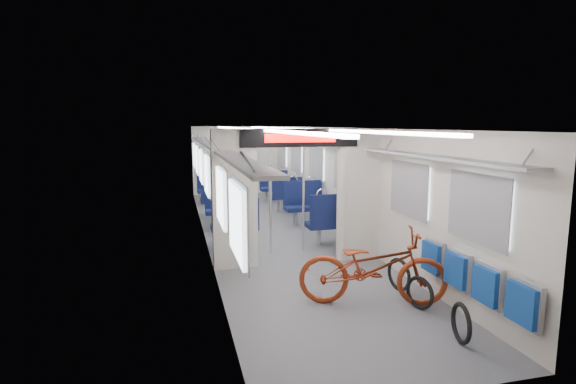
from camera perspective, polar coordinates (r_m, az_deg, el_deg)
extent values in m
plane|color=#515456|center=(9.75, -1.85, -5.48)|extent=(12.00, 12.00, 0.00)
cube|color=beige|center=(9.34, -10.61, 0.94)|extent=(0.02, 12.00, 2.30)
cube|color=beige|center=(9.94, 6.31, 1.49)|extent=(0.02, 12.00, 2.30)
cube|color=beige|center=(15.42, -6.64, 4.02)|extent=(2.90, 0.02, 2.30)
cube|color=beige|center=(4.00, 16.97, -9.60)|extent=(2.90, 0.02, 2.30)
cube|color=silver|center=(9.45, -1.92, 8.17)|extent=(2.90, 12.00, 0.02)
cube|color=white|center=(9.35, -5.24, 7.95)|extent=(0.12, 11.40, 0.04)
cube|color=white|center=(9.59, 1.33, 8.00)|extent=(0.12, 11.40, 0.04)
cube|color=beige|center=(7.42, -7.09, -2.12)|extent=(0.65, 0.18, 2.00)
cube|color=beige|center=(8.01, 9.10, -1.38)|extent=(0.65, 0.18, 2.00)
cube|color=beige|center=(7.51, 1.34, 6.91)|extent=(2.90, 0.18, 0.30)
cylinder|color=beige|center=(7.47, -4.62, -2.02)|extent=(0.20, 0.20, 2.00)
cylinder|color=beige|center=(7.88, 6.93, -1.48)|extent=(0.20, 0.20, 2.00)
cube|color=black|center=(7.41, 1.57, 6.88)|extent=(2.00, 0.03, 0.30)
cube|color=#FF0C07|center=(7.38, 1.63, 6.87)|extent=(1.20, 0.02, 0.14)
cube|color=silver|center=(4.58, -6.51, -3.73)|extent=(0.04, 1.00, 0.75)
cube|color=silver|center=(5.69, 23.15, -1.95)|extent=(0.04, 1.00, 0.75)
cube|color=silver|center=(6.15, -8.51, -0.60)|extent=(0.04, 1.00, 0.75)
cube|color=silver|center=(7.01, 15.26, 0.32)|extent=(0.04, 1.00, 0.75)
cube|color=silver|center=(8.81, -10.26, 2.14)|extent=(0.04, 1.00, 0.75)
cube|color=silver|center=(9.44, 7.23, 2.63)|extent=(0.04, 1.00, 0.75)
cube|color=silver|center=(10.70, -10.97, 3.24)|extent=(0.04, 1.00, 0.75)
cube|color=silver|center=(11.22, 3.70, 3.62)|extent=(0.04, 1.00, 0.75)
cube|color=silver|center=(12.59, -11.46, 4.02)|extent=(0.04, 1.00, 0.75)
cube|color=silver|center=(13.03, 1.14, 4.34)|extent=(0.04, 1.00, 0.75)
cube|color=silver|center=(14.38, -11.81, 4.56)|extent=(0.04, 1.00, 0.75)
cube|color=silver|center=(14.77, -0.71, 4.85)|extent=(0.04, 1.00, 0.75)
cube|color=gray|center=(5.31, -6.16, 3.98)|extent=(0.30, 3.60, 0.04)
cube|color=gray|center=(6.19, 17.87, 4.27)|extent=(0.30, 3.60, 0.04)
cube|color=gray|center=(11.27, -10.46, 6.32)|extent=(0.30, 7.60, 0.04)
cube|color=gray|center=(11.71, 2.12, 6.54)|extent=(0.30, 7.60, 0.04)
cube|color=gray|center=(15.37, -6.60, 3.44)|extent=(0.90, 0.05, 2.00)
imported|color=maroon|center=(6.09, 10.72, -9.35)|extent=(2.06, 1.25, 1.02)
cube|color=gray|center=(5.25, 27.98, -12.43)|extent=(0.06, 0.42, 0.48)
cube|color=navy|center=(5.21, 27.48, -12.55)|extent=(0.06, 0.39, 0.41)
cube|color=gray|center=(5.64, 24.20, -10.73)|extent=(0.06, 0.42, 0.48)
cube|color=navy|center=(5.60, 23.70, -10.82)|extent=(0.06, 0.39, 0.41)
cube|color=gray|center=(6.05, 20.95, -9.22)|extent=(0.06, 0.42, 0.48)
cube|color=navy|center=(6.02, 20.47, -9.29)|extent=(0.06, 0.39, 0.41)
cube|color=gray|center=(6.49, 18.15, -7.88)|extent=(0.06, 0.42, 0.48)
cube|color=navy|center=(6.46, 17.69, -7.94)|extent=(0.06, 0.39, 0.41)
torus|color=black|center=(5.44, 21.11, -15.52)|extent=(0.13, 0.46, 0.46)
torus|color=black|center=(6.18, 16.37, -12.40)|extent=(0.20, 0.43, 0.44)
torus|color=black|center=(6.74, 13.89, -10.34)|extent=(0.15, 0.48, 0.48)
cube|color=#0D153D|center=(8.81, -5.27, -4.37)|extent=(0.43, 0.40, 0.10)
cylinder|color=gray|center=(8.86, -5.25, -5.79)|extent=(0.10, 0.10, 0.35)
cube|color=#0D153D|center=(8.58, -5.13, -2.57)|extent=(0.43, 0.08, 0.53)
torus|color=silver|center=(8.54, -5.16, -0.83)|extent=(0.22, 0.03, 0.22)
cube|color=#0D153D|center=(10.39, -6.67, -2.39)|extent=(0.43, 0.40, 0.10)
cylinder|color=gray|center=(10.43, -6.65, -3.61)|extent=(0.10, 0.10, 0.35)
cube|color=#0D153D|center=(10.49, -6.82, -0.54)|extent=(0.43, 0.08, 0.53)
torus|color=silver|center=(10.45, -6.84, 0.89)|extent=(0.22, 0.03, 0.22)
cube|color=#0D153D|center=(8.75, -8.33, -4.51)|extent=(0.43, 0.40, 0.10)
cylinder|color=gray|center=(8.80, -8.29, -5.94)|extent=(0.10, 0.10, 0.35)
cube|color=#0D153D|center=(8.52, -8.26, -2.70)|extent=(0.43, 0.08, 0.53)
torus|color=silver|center=(8.48, -8.30, -0.95)|extent=(0.22, 0.03, 0.22)
cube|color=#0D153D|center=(10.34, -9.26, -2.50)|extent=(0.43, 0.40, 0.10)
cylinder|color=gray|center=(10.39, -9.23, -3.72)|extent=(0.10, 0.10, 0.35)
cube|color=#0D153D|center=(10.44, -9.38, -0.64)|extent=(0.43, 0.08, 0.53)
torus|color=silver|center=(10.41, -9.41, 0.80)|extent=(0.22, 0.03, 0.22)
cube|color=#0D153D|center=(8.89, 3.94, -4.23)|extent=(0.48, 0.45, 0.10)
cylinder|color=gray|center=(8.95, 3.93, -5.63)|extent=(0.10, 0.10, 0.35)
cube|color=#0D153D|center=(8.65, 4.34, -2.27)|extent=(0.48, 0.09, 0.59)
torus|color=silver|center=(8.60, 4.36, -0.36)|extent=(0.24, 0.03, 0.24)
cube|color=#0D153D|center=(10.59, 0.91, -2.12)|extent=(0.48, 0.45, 0.10)
cylinder|color=gray|center=(10.64, 0.91, -3.31)|extent=(0.10, 0.10, 0.35)
cube|color=#0D153D|center=(10.71, 0.66, -0.14)|extent=(0.48, 0.09, 0.59)
torus|color=silver|center=(10.67, 0.67, 1.41)|extent=(0.24, 0.03, 0.24)
cube|color=#0D153D|center=(9.05, 6.78, -4.05)|extent=(0.48, 0.45, 0.10)
cylinder|color=gray|center=(9.10, 6.76, -5.43)|extent=(0.10, 0.10, 0.35)
cube|color=#0D153D|center=(8.81, 7.24, -2.12)|extent=(0.48, 0.09, 0.59)
torus|color=silver|center=(8.76, 7.28, -0.24)|extent=(0.24, 0.03, 0.24)
cube|color=#0D153D|center=(10.72, 3.34, -2.00)|extent=(0.48, 0.45, 0.10)
cylinder|color=gray|center=(10.77, 3.33, -3.18)|extent=(0.10, 0.10, 0.35)
cube|color=#0D153D|center=(10.83, 3.07, -0.05)|extent=(0.48, 0.09, 0.59)
torus|color=silver|center=(10.79, 3.08, 1.49)|extent=(0.24, 0.03, 0.24)
cube|color=#0D153D|center=(11.88, -7.64, -1.01)|extent=(0.46, 0.43, 0.10)
cylinder|color=gray|center=(11.92, -7.62, -2.08)|extent=(0.10, 0.10, 0.35)
cube|color=#0D153D|center=(11.66, -7.57, 0.45)|extent=(0.46, 0.08, 0.56)
torus|color=silver|center=(11.63, -7.60, 1.83)|extent=(0.23, 0.03, 0.23)
cube|color=#0D153D|center=(13.60, -8.48, 0.18)|extent=(0.46, 0.43, 0.10)
cylinder|color=gray|center=(13.63, -8.46, -0.75)|extent=(0.10, 0.10, 0.35)
cube|color=#0D153D|center=(13.73, -8.58, 1.66)|extent=(0.46, 0.08, 0.56)
torus|color=silver|center=(13.69, -8.61, 2.83)|extent=(0.23, 0.03, 0.23)
cube|color=#0D153D|center=(11.84, -9.90, -1.10)|extent=(0.46, 0.43, 0.10)
cylinder|color=gray|center=(11.88, -9.87, -2.17)|extent=(0.10, 0.10, 0.35)
cube|color=#0D153D|center=(11.62, -9.88, 0.37)|extent=(0.46, 0.08, 0.56)
torus|color=silver|center=(11.58, -9.91, 1.75)|extent=(0.23, 0.03, 0.23)
cube|color=#0D153D|center=(13.56, -10.46, 0.11)|extent=(0.46, 0.43, 0.10)
cylinder|color=gray|center=(13.60, -10.43, -0.83)|extent=(0.10, 0.10, 0.35)
cube|color=#0D153D|center=(13.69, -10.54, 1.59)|extent=(0.46, 0.08, 0.56)
torus|color=silver|center=(13.66, -10.58, 2.76)|extent=(0.23, 0.03, 0.23)
cube|color=#0D153D|center=(12.26, -1.21, -0.64)|extent=(0.41, 0.38, 0.10)
cylinder|color=gray|center=(12.30, -1.20, -1.68)|extent=(0.10, 0.10, 0.35)
cube|color=#0D153D|center=(12.07, -1.05, 0.65)|extent=(0.41, 0.07, 0.50)
torus|color=silver|center=(12.03, -1.05, 1.83)|extent=(0.21, 0.03, 0.21)
cube|color=#0D153D|center=(13.76, -2.65, 0.37)|extent=(0.41, 0.38, 0.10)
cylinder|color=gray|center=(13.79, -2.64, -0.56)|extent=(0.10, 0.10, 0.35)
cube|color=#0D153D|center=(13.87, -2.79, 1.68)|extent=(0.41, 0.07, 0.50)
torus|color=silver|center=(13.84, -2.80, 2.71)|extent=(0.21, 0.03, 0.21)
cube|color=#0D153D|center=(12.37, 0.92, -0.56)|extent=(0.41, 0.38, 0.10)
cylinder|color=gray|center=(12.41, 0.91, -1.58)|extent=(0.10, 0.10, 0.35)
cube|color=#0D153D|center=(12.18, 1.11, 0.73)|extent=(0.41, 0.07, 0.50)
torus|color=silver|center=(12.15, 1.11, 1.90)|extent=(0.21, 0.03, 0.21)
cube|color=#0D153D|center=(13.86, -0.75, 0.43)|extent=(0.41, 0.38, 0.10)
cylinder|color=gray|center=(13.89, -0.74, -0.48)|extent=(0.10, 0.10, 0.35)
cube|color=#0D153D|center=(13.97, -0.90, 1.74)|extent=(0.41, 0.07, 0.50)
torus|color=silver|center=(13.94, -0.90, 2.77)|extent=(0.21, 0.03, 0.21)
cylinder|color=silver|center=(8.15, -2.22, -0.03)|extent=(0.04, 0.04, 2.30)
cylinder|color=silver|center=(8.37, 1.98, 0.20)|extent=(0.04, 0.04, 2.30)
cylinder|color=silver|center=(11.33, -5.28, 2.38)|extent=(0.04, 0.04, 2.30)
cylinder|color=silver|center=(11.46, -2.39, 2.48)|extent=(0.04, 0.04, 2.30)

